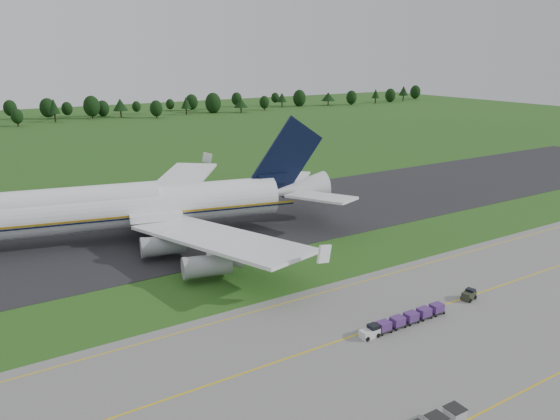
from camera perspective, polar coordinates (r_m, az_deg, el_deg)
ground at (r=86.07m, az=-0.49°, el=-6.57°), size 600.00×600.00×0.00m
apron at (r=62.92m, az=16.66°, el=-16.47°), size 300.00×52.00×0.06m
taxiway at (r=109.45m, az=-8.19°, el=-1.68°), size 300.00×40.00×0.08m
apron_markings at (r=66.92m, az=12.07°, el=-13.97°), size 300.00×30.20×0.01m
tree_line at (r=293.29m, az=-23.62°, el=9.51°), size 525.80×23.01×11.85m
aircraft at (r=103.40m, az=-15.75°, el=0.33°), size 76.88×72.90×21.50m
baggage_train at (r=71.73m, az=12.70°, el=-11.16°), size 13.70×1.45×1.40m
utility_cart at (r=81.28m, az=19.12°, el=-8.46°), size 2.33×1.70×1.16m
edge_markers at (r=87.19m, az=-7.21°, el=-6.21°), size 9.33×0.30×0.60m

